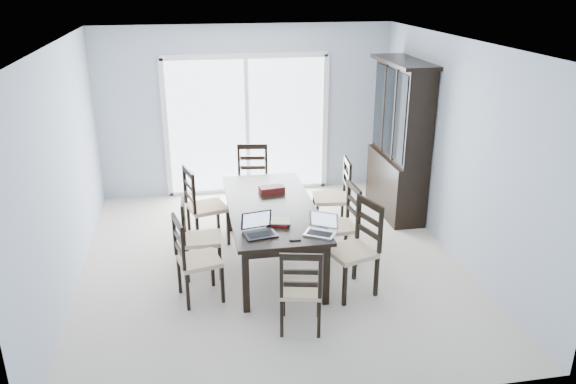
% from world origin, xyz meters
% --- Properties ---
extents(floor, '(5.00, 5.00, 0.00)m').
position_xyz_m(floor, '(0.00, 0.00, 0.00)').
color(floor, beige).
rests_on(floor, ground).
extents(ceiling, '(5.00, 5.00, 0.00)m').
position_xyz_m(ceiling, '(0.00, 0.00, 2.60)').
color(ceiling, white).
rests_on(ceiling, back_wall).
extents(back_wall, '(4.50, 0.02, 2.60)m').
position_xyz_m(back_wall, '(0.00, 2.50, 1.30)').
color(back_wall, '#A6B4C7').
rests_on(back_wall, floor).
extents(wall_left, '(0.02, 5.00, 2.60)m').
position_xyz_m(wall_left, '(-2.25, 0.00, 1.30)').
color(wall_left, '#A6B4C7').
rests_on(wall_left, floor).
extents(wall_right, '(0.02, 5.00, 2.60)m').
position_xyz_m(wall_right, '(2.25, 0.00, 1.30)').
color(wall_right, '#A6B4C7').
rests_on(wall_right, floor).
extents(balcony, '(4.50, 2.00, 0.10)m').
position_xyz_m(balcony, '(0.00, 3.50, -0.05)').
color(balcony, gray).
rests_on(balcony, ground).
extents(railing, '(4.50, 0.06, 1.10)m').
position_xyz_m(railing, '(0.00, 4.50, 0.55)').
color(railing, '#99999E').
rests_on(railing, balcony).
extents(dining_table, '(1.00, 2.20, 0.75)m').
position_xyz_m(dining_table, '(0.00, 0.00, 0.67)').
color(dining_table, black).
rests_on(dining_table, floor).
extents(china_hutch, '(0.50, 1.38, 2.20)m').
position_xyz_m(china_hutch, '(2.02, 1.25, 1.07)').
color(china_hutch, black).
rests_on(china_hutch, floor).
extents(sliding_door, '(2.52, 0.05, 2.18)m').
position_xyz_m(sliding_door, '(0.00, 2.48, 1.09)').
color(sliding_door, silver).
rests_on(sliding_door, floor).
extents(chair_left_near, '(0.51, 0.50, 1.10)m').
position_xyz_m(chair_left_near, '(-0.96, -0.67, 0.58)').
color(chair_left_near, black).
rests_on(chair_left_near, floor).
extents(chair_left_mid, '(0.43, 0.42, 1.08)m').
position_xyz_m(chair_left_mid, '(-0.91, -0.11, 0.57)').
color(chair_left_mid, black).
rests_on(chair_left_mid, floor).
extents(chair_left_far, '(0.56, 0.55, 1.19)m').
position_xyz_m(chair_left_far, '(-0.83, 0.69, 0.63)').
color(chair_left_far, black).
rests_on(chair_left_far, floor).
extents(chair_right_near, '(0.58, 0.57, 1.20)m').
position_xyz_m(chair_right_near, '(0.83, -0.78, 0.64)').
color(chair_right_near, black).
rests_on(chair_right_near, floor).
extents(chair_right_mid, '(0.46, 0.45, 1.11)m').
position_xyz_m(chair_right_mid, '(0.87, -0.08, 0.59)').
color(chair_right_mid, black).
rests_on(chair_right_mid, floor).
extents(chair_right_far, '(0.50, 0.48, 1.17)m').
position_xyz_m(chair_right_far, '(1.01, 0.75, 0.62)').
color(chair_right_far, black).
rests_on(chair_right_far, floor).
extents(chair_end_near, '(0.47, 0.48, 1.05)m').
position_xyz_m(chair_end_near, '(0.06, -1.45, 0.55)').
color(chair_end_near, black).
rests_on(chair_end_near, floor).
extents(chair_end_far, '(0.50, 0.51, 1.16)m').
position_xyz_m(chair_end_far, '(-0.04, 1.58, 0.62)').
color(chair_end_far, black).
rests_on(chair_end_far, floor).
extents(laptop_dark, '(0.36, 0.28, 0.22)m').
position_xyz_m(laptop_dark, '(-0.23, -0.78, 0.80)').
color(laptop_dark, black).
rests_on(laptop_dark, dining_table).
extents(laptop_silver, '(0.38, 0.34, 0.21)m').
position_xyz_m(laptop_silver, '(0.38, -0.86, 0.80)').
color(laptop_silver, silver).
rests_on(laptop_silver, dining_table).
extents(book_stack, '(0.29, 0.25, 0.04)m').
position_xyz_m(book_stack, '(-0.00, -0.53, 0.77)').
color(book_stack, maroon).
rests_on(book_stack, dining_table).
extents(cell_phone, '(0.12, 0.05, 0.01)m').
position_xyz_m(cell_phone, '(0.10, -0.95, 0.76)').
color(cell_phone, black).
rests_on(cell_phone, dining_table).
extents(game_box, '(0.32, 0.19, 0.08)m').
position_xyz_m(game_box, '(0.07, 0.42, 0.79)').
color(game_box, '#4B140F').
rests_on(game_box, dining_table).
extents(hot_tub, '(2.00, 1.81, 0.97)m').
position_xyz_m(hot_tub, '(-0.43, 3.45, 0.49)').
color(hot_tub, brown).
rests_on(hot_tub, balcony).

